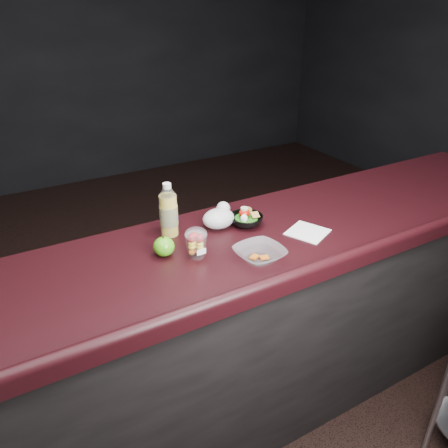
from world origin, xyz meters
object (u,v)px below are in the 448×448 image
(green_apple, at_px, (164,247))
(fruit_cup, at_px, (196,242))
(takeout_bowl, at_px, (260,254))
(snack_bowl, at_px, (246,219))
(lemonade_bottle, at_px, (169,214))

(green_apple, bearing_deg, fruit_cup, -34.22)
(fruit_cup, relative_size, takeout_bowl, 0.62)
(fruit_cup, relative_size, green_apple, 1.42)
(fruit_cup, height_order, green_apple, fruit_cup)
(takeout_bowl, bearing_deg, snack_bowl, 68.02)
(green_apple, height_order, snack_bowl, green_apple)
(fruit_cup, height_order, takeout_bowl, fruit_cup)
(snack_bowl, bearing_deg, green_apple, -172.05)
(lemonade_bottle, distance_m, takeout_bowl, 0.44)
(green_apple, relative_size, snack_bowl, 0.59)
(lemonade_bottle, distance_m, fruit_cup, 0.23)
(lemonade_bottle, height_order, takeout_bowl, lemonade_bottle)
(green_apple, distance_m, snack_bowl, 0.43)
(green_apple, xyz_separation_m, snack_bowl, (0.43, 0.06, -0.01))
(lemonade_bottle, relative_size, green_apple, 2.68)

